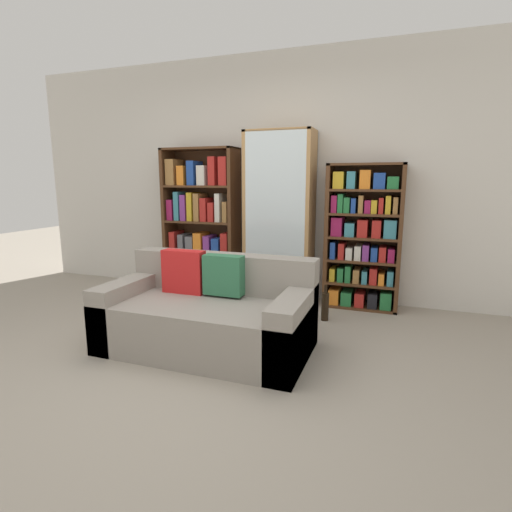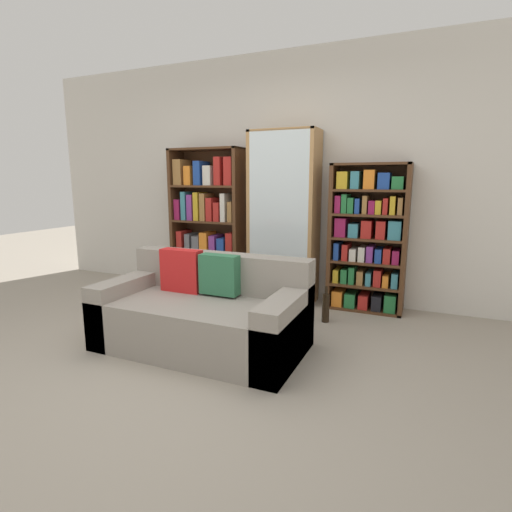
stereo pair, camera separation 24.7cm
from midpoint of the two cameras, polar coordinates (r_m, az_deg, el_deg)
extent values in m
plane|color=gray|center=(2.90, -10.84, -16.69)|extent=(16.00, 16.00, 0.00)
cube|color=beige|center=(4.62, 4.92, 11.04)|extent=(6.40, 0.06, 2.70)
cube|color=gray|center=(3.24, -5.63, -9.67)|extent=(1.62, 0.85, 0.40)
cube|color=gray|center=(3.41, -3.08, -2.27)|extent=(1.62, 0.20, 0.32)
cube|color=gray|center=(3.60, -15.59, -6.89)|extent=(0.20, 0.85, 0.52)
cube|color=gray|center=(2.96, 6.62, -10.50)|extent=(0.20, 0.85, 0.52)
cube|color=red|center=(3.41, -8.55, -2.07)|extent=(0.36, 0.12, 0.36)
cube|color=#2D6B47|center=(3.23, -3.07, -2.67)|extent=(0.32, 0.12, 0.32)
cube|color=#4C2D19|center=(5.01, -9.72, 5.12)|extent=(0.04, 0.32, 1.69)
cube|color=#4C2D19|center=(4.60, -0.75, 4.78)|extent=(0.04, 0.32, 1.69)
cube|color=#4C2D19|center=(4.78, -5.61, 14.95)|extent=(0.89, 0.32, 0.02)
cube|color=#4C2D19|center=(4.95, -5.25, -4.67)|extent=(0.89, 0.32, 0.02)
cube|color=#4C2D19|center=(4.93, -4.56, 5.15)|extent=(0.89, 0.01, 1.69)
cube|color=#4C2D19|center=(4.85, -5.34, 0.14)|extent=(0.81, 0.32, 0.02)
cube|color=#4C2D19|center=(4.79, -5.43, 4.97)|extent=(0.81, 0.32, 0.02)
cube|color=#4C2D19|center=(4.77, -5.51, 9.89)|extent=(0.81, 0.32, 0.02)
cube|color=#1E4293|center=(5.08, -8.84, -2.68)|extent=(0.05, 0.24, 0.26)
cube|color=beige|center=(5.03, -8.15, -2.43)|extent=(0.06, 0.24, 0.32)
cube|color=orange|center=(5.00, -7.32, -2.85)|extent=(0.06, 0.24, 0.26)
cube|color=gold|center=(4.95, -6.53, -2.64)|extent=(0.06, 0.24, 0.32)
cube|color=gold|center=(4.93, -5.73, -3.31)|extent=(0.05, 0.24, 0.21)
cube|color=#7A3384|center=(4.88, -4.96, -2.74)|extent=(0.07, 0.24, 0.33)
cube|color=#AD231E|center=(4.84, -4.13, -3.01)|extent=(0.06, 0.24, 0.30)
cube|color=black|center=(4.80, -3.24, -2.94)|extent=(0.07, 0.24, 0.33)
cube|color=olive|center=(4.78, -2.39, -3.51)|extent=(0.06, 0.24, 0.25)
cube|color=black|center=(4.74, -1.58, -3.28)|extent=(0.07, 0.24, 0.30)
cube|color=#AD231E|center=(4.99, -8.83, 2.08)|extent=(0.07, 0.24, 0.27)
cube|color=#5B5B60|center=(4.93, -7.70, 1.84)|extent=(0.07, 0.24, 0.24)
cube|color=#5B5B60|center=(4.88, -6.56, 1.65)|extent=(0.09, 0.24, 0.22)
cube|color=orange|center=(4.82, -5.45, 1.85)|extent=(0.10, 0.24, 0.27)
cube|color=#7A3384|center=(4.77, -4.21, 1.59)|extent=(0.08, 0.24, 0.24)
cube|color=#1E4293|center=(4.72, -3.00, 1.34)|extent=(0.09, 0.24, 0.21)
cube|color=#AD231E|center=(4.66, -1.77, 1.67)|extent=(0.08, 0.24, 0.28)
cube|color=#8E1947|center=(4.95, -9.13, 6.62)|extent=(0.07, 0.24, 0.24)
cube|color=teal|center=(4.90, -8.24, 7.14)|extent=(0.06, 0.24, 0.33)
cube|color=#7A3384|center=(4.86, -7.37, 6.93)|extent=(0.07, 0.24, 0.30)
cube|color=gold|center=(4.81, -6.48, 7.08)|extent=(0.06, 0.24, 0.33)
cube|color=olive|center=(4.77, -5.55, 7.00)|extent=(0.07, 0.24, 0.32)
cube|color=#AD231E|center=(4.73, -4.61, 6.68)|extent=(0.08, 0.24, 0.27)
cube|color=#AD231E|center=(4.69, -3.58, 6.35)|extent=(0.07, 0.24, 0.22)
cube|color=beige|center=(4.65, -2.64, 6.96)|extent=(0.06, 0.24, 0.32)
cube|color=olive|center=(4.61, -1.63, 6.37)|extent=(0.06, 0.24, 0.23)
cube|color=olive|center=(4.93, -9.07, 11.70)|extent=(0.11, 0.24, 0.30)
cube|color=orange|center=(4.86, -7.66, 11.30)|extent=(0.09, 0.24, 0.22)
cube|color=#1E4293|center=(4.79, -6.30, 11.66)|extent=(0.09, 0.24, 0.28)
cube|color=beige|center=(4.73, -4.89, 11.38)|extent=(0.10, 0.24, 0.22)
cube|color=#AD231E|center=(4.67, -3.41, 11.98)|extent=(0.08, 0.24, 0.32)
cube|color=#AD231E|center=(4.61, -1.89, 11.99)|extent=(0.10, 0.24, 0.31)
cube|color=#AD7F4C|center=(4.50, 1.37, 5.64)|extent=(0.04, 0.36, 1.85)
cube|color=#AD7F4C|center=(4.29, 10.02, 5.22)|extent=(0.04, 0.36, 1.85)
cube|color=#AD7F4C|center=(4.39, 5.82, 17.37)|extent=(0.73, 0.36, 0.02)
cube|color=#AD7F4C|center=(4.56, 5.38, -6.04)|extent=(0.73, 0.36, 0.02)
cube|color=#AD7F4C|center=(4.55, 6.28, 5.63)|extent=(0.73, 0.01, 1.85)
cube|color=silver|center=(4.21, 4.85, 5.25)|extent=(0.65, 0.01, 1.82)
cube|color=#AD7F4C|center=(4.48, 5.45, -2.21)|extent=(0.65, 0.32, 0.02)
cube|color=#AD7F4C|center=(4.42, 5.52, 1.58)|extent=(0.65, 0.32, 0.02)
cube|color=#AD7F4C|center=(4.38, 5.59, 5.45)|extent=(0.65, 0.32, 0.02)
cube|color=#AD7F4C|center=(4.36, 5.67, 9.37)|extent=(0.65, 0.32, 0.02)
cube|color=#AD7F4C|center=(4.37, 5.74, 13.30)|extent=(0.65, 0.32, 0.02)
cylinder|color=silver|center=(4.61, 2.67, -5.10)|extent=(0.01, 0.01, 0.08)
cone|color=silver|center=(4.59, 2.68, -4.02)|extent=(0.09, 0.09, 0.10)
cylinder|color=silver|center=(4.56, 4.48, -5.30)|extent=(0.01, 0.01, 0.08)
cone|color=silver|center=(4.54, 4.49, -4.21)|extent=(0.09, 0.09, 0.10)
cylinder|color=silver|center=(4.52, 6.33, -5.49)|extent=(0.01, 0.01, 0.08)
cone|color=silver|center=(4.50, 6.35, -4.39)|extent=(0.09, 0.09, 0.10)
cylinder|color=silver|center=(4.48, 8.19, -5.71)|extent=(0.01, 0.01, 0.08)
cone|color=silver|center=(4.45, 8.22, -4.60)|extent=(0.09, 0.09, 0.10)
cylinder|color=silver|center=(4.53, 2.99, -1.31)|extent=(0.01, 0.01, 0.09)
cone|color=silver|center=(4.51, 3.00, -0.09)|extent=(0.09, 0.09, 0.11)
cylinder|color=silver|center=(4.47, 5.50, -1.49)|extent=(0.01, 0.01, 0.09)
cone|color=silver|center=(4.45, 5.53, -0.25)|extent=(0.09, 0.09, 0.11)
cylinder|color=silver|center=(4.40, 7.96, -1.76)|extent=(0.01, 0.01, 0.09)
cone|color=silver|center=(4.38, 8.00, -0.50)|extent=(0.09, 0.09, 0.11)
cylinder|color=silver|center=(4.48, 3.06, 2.36)|extent=(0.01, 0.01, 0.07)
cone|color=silver|center=(4.47, 3.07, 3.37)|extent=(0.09, 0.09, 0.09)
cylinder|color=silver|center=(4.41, 5.54, 2.19)|extent=(0.01, 0.01, 0.07)
cone|color=silver|center=(4.40, 5.56, 3.21)|extent=(0.09, 0.09, 0.09)
cylinder|color=silver|center=(4.35, 8.08, 2.01)|extent=(0.01, 0.01, 0.07)
cone|color=silver|center=(4.34, 8.11, 3.05)|extent=(0.09, 0.09, 0.09)
cylinder|color=silver|center=(4.44, 2.52, 6.20)|extent=(0.01, 0.01, 0.07)
cone|color=silver|center=(4.44, 2.53, 7.26)|extent=(0.09, 0.09, 0.09)
cylinder|color=silver|center=(4.43, 4.14, 6.16)|extent=(0.01, 0.01, 0.07)
cone|color=silver|center=(4.42, 4.15, 7.23)|extent=(0.09, 0.09, 0.09)
cylinder|color=silver|center=(4.37, 5.58, 6.08)|extent=(0.01, 0.01, 0.07)
cone|color=silver|center=(4.36, 5.60, 7.16)|extent=(0.09, 0.09, 0.09)
cylinder|color=silver|center=(4.35, 7.21, 6.03)|extent=(0.01, 0.01, 0.07)
cone|color=silver|center=(4.35, 7.24, 7.11)|extent=(0.09, 0.09, 0.09)
cylinder|color=silver|center=(4.30, 8.72, 5.94)|extent=(0.01, 0.01, 0.07)
cone|color=silver|center=(4.30, 8.75, 7.03)|extent=(0.09, 0.09, 0.09)
cylinder|color=silver|center=(4.45, 2.87, 10.13)|extent=(0.01, 0.01, 0.08)
cone|color=silver|center=(4.45, 2.89, 11.33)|extent=(0.09, 0.09, 0.10)
cylinder|color=silver|center=(4.40, 4.77, 10.10)|extent=(0.01, 0.01, 0.08)
cone|color=silver|center=(4.40, 4.79, 11.31)|extent=(0.09, 0.09, 0.10)
cylinder|color=silver|center=(4.35, 6.72, 10.05)|extent=(0.01, 0.01, 0.08)
cone|color=silver|center=(4.35, 6.75, 11.28)|extent=(0.09, 0.09, 0.10)
cylinder|color=silver|center=(4.32, 8.72, 10.00)|extent=(0.01, 0.01, 0.08)
cone|color=silver|center=(4.32, 8.75, 11.23)|extent=(0.09, 0.09, 0.10)
cylinder|color=silver|center=(4.45, 2.51, 13.96)|extent=(0.01, 0.01, 0.08)
cone|color=silver|center=(4.46, 2.52, 15.07)|extent=(0.07, 0.07, 0.10)
cylinder|color=silver|center=(4.40, 3.72, 13.98)|extent=(0.01, 0.01, 0.08)
cone|color=silver|center=(4.41, 3.73, 15.11)|extent=(0.07, 0.07, 0.10)
cylinder|color=silver|center=(4.37, 5.03, 13.99)|extent=(0.01, 0.01, 0.08)
cone|color=silver|center=(4.37, 5.05, 15.12)|extent=(0.07, 0.07, 0.10)
cylinder|color=silver|center=(4.33, 6.34, 13.99)|extent=(0.01, 0.01, 0.08)
cone|color=silver|center=(4.34, 6.36, 15.13)|extent=(0.07, 0.07, 0.10)
cylinder|color=silver|center=(4.33, 7.76, 13.96)|extent=(0.01, 0.01, 0.08)
cone|color=silver|center=(4.33, 7.79, 15.11)|extent=(0.07, 0.07, 0.10)
cylinder|color=silver|center=(4.28, 9.03, 13.96)|extent=(0.01, 0.01, 0.08)
cone|color=silver|center=(4.28, 9.07, 15.12)|extent=(0.07, 0.07, 0.10)
cube|color=#4C2D19|center=(4.29, 12.50, 2.74)|extent=(0.04, 0.32, 1.49)
cube|color=#4C2D19|center=(4.21, 22.16, 2.05)|extent=(0.04, 0.32, 1.49)
cube|color=#4C2D19|center=(4.19, 17.86, 12.38)|extent=(0.76, 0.32, 0.02)
cube|color=#4C2D19|center=(4.39, 16.74, -7.10)|extent=(0.76, 0.32, 0.02)
cube|color=#4C2D19|center=(4.38, 17.52, 2.67)|extent=(0.76, 0.01, 1.49)
cube|color=#4C2D19|center=(4.33, 16.93, -3.91)|extent=(0.68, 0.32, 0.02)
cube|color=#4C2D19|center=(4.27, 17.10, -0.78)|extent=(0.68, 0.32, 0.02)
cube|color=#4C2D19|center=(4.23, 17.28, 2.41)|extent=(0.68, 0.32, 0.02)
cube|color=#4C2D19|center=(4.21, 17.47, 5.66)|extent=(0.68, 0.32, 0.02)
cube|color=#4C2D19|center=(4.19, 17.66, 8.93)|extent=(0.68, 0.32, 0.02)
cube|color=orange|center=(4.39, 13.34, -5.68)|extent=(0.11, 0.24, 0.16)
cube|color=#237038|center=(4.38, 15.04, -5.93)|extent=(0.11, 0.24, 0.14)
cube|color=#AD231E|center=(4.36, 16.79, -6.09)|extent=(0.09, 0.24, 0.14)
cube|color=black|center=(4.35, 18.52, -6.18)|extent=(0.09, 0.24, 0.15)
cube|color=#237038|center=(4.34, 20.26, -6.18)|extent=(0.11, 0.24, 0.18)
cube|color=gold|center=(4.34, 13.20, -2.60)|extent=(0.05, 0.24, 0.13)
cube|color=#237038|center=(4.32, 14.29, -2.62)|extent=(0.06, 0.24, 0.15)
cube|color=#237038|center=(4.31, 15.30, -2.53)|extent=(0.06, 0.24, 0.17)
cube|color=olive|center=(4.30, 16.41, -2.83)|extent=(0.06, 0.24, 0.14)
cube|color=teal|center=(4.29, 17.51, -2.98)|extent=(0.05, 0.24, 0.13)
cube|color=#AD231E|center=(4.28, 18.66, -2.85)|extent=(0.07, 0.24, 0.17)
cube|color=orange|center=(4.28, 19.71, -3.23)|extent=(0.06, 0.24, 0.12)
cube|color=teal|center=(4.27, 20.85, -3.14)|extent=(0.06, 0.24, 0.15)
cube|color=#1E4293|center=(4.28, 13.30, 0.79)|extent=(0.05, 0.24, 0.17)
cube|color=#AD231E|center=(4.27, 14.43, 0.65)|extent=(0.06, 0.24, 0.17)
cube|color=beige|center=(4.26, 15.48, 0.30)|extent=(0.06, 0.24, 0.13)
cube|color=beige|center=(4.25, 16.63, 0.37)|extent=(0.06, 0.24, 0.15)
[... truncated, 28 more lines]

